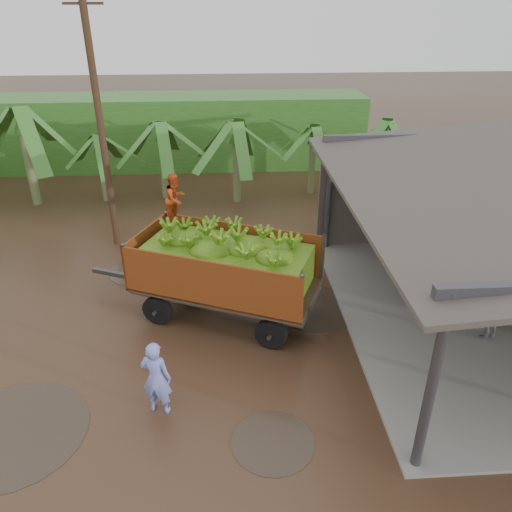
{
  "coord_description": "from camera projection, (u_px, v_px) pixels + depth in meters",
  "views": [
    {
      "loc": [
        1.76,
        -10.2,
        8.2
      ],
      "look_at": [
        2.57,
        2.28,
        1.58
      ],
      "focal_mm": 35.0,
      "sensor_mm": 36.0,
      "label": 1
    }
  ],
  "objects": [
    {
      "name": "man_blue",
      "position": [
        156.0,
        378.0,
        10.64
      ],
      "size": [
        0.76,
        0.6,
        1.84
      ],
      "primitive_type": "imported",
      "rotation": [
        0.0,
        0.0,
        2.87
      ],
      "color": "#7D87E4",
      "rests_on": "ground"
    },
    {
      "name": "man_grey",
      "position": [
        494.0,
        316.0,
        12.91
      ],
      "size": [
        0.98,
        0.57,
        1.57
      ],
      "primitive_type": "imported",
      "rotation": [
        0.0,
        0.0,
        3.36
      ],
      "color": "gray",
      "rests_on": "ground"
    },
    {
      "name": "hedge_north",
      "position": [
        151.0,
        132.0,
        25.88
      ],
      "size": [
        22.0,
        3.0,
        3.6
      ],
      "primitive_type": "cube",
      "color": "#2D661E",
      "rests_on": "ground"
    },
    {
      "name": "banana_plants",
      "position": [
        0.0,
        200.0,
        17.35
      ],
      "size": [
        24.39,
        20.4,
        4.24
      ],
      "color": "#2D661E",
      "rests_on": "ground"
    },
    {
      "name": "utility_pole",
      "position": [
        100.0,
        125.0,
        16.43
      ],
      "size": [
        1.2,
        0.24,
        8.56
      ],
      "color": "#47301E",
      "rests_on": "ground"
    },
    {
      "name": "ground",
      "position": [
        161.0,
        355.0,
        12.73
      ],
      "size": [
        100.0,
        100.0,
        0.0
      ],
      "primitive_type": "plane",
      "color": "black",
      "rests_on": "ground"
    },
    {
      "name": "banana_trailer",
      "position": [
        225.0,
        268.0,
        13.71
      ],
      "size": [
        6.89,
        4.18,
        3.8
      ],
      "rotation": [
        0.0,
        0.0,
        -0.4
      ],
      "color": "#A44917",
      "rests_on": "ground"
    }
  ]
}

